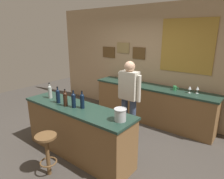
# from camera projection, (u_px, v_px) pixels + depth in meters

# --- Properties ---
(ground_plane) EXTENTS (10.00, 10.00, 0.00)m
(ground_plane) POSITION_uv_depth(u_px,v_px,m) (93.00, 144.00, 3.97)
(ground_plane) COLOR #423D38
(back_wall) EXTENTS (6.00, 0.09, 2.80)m
(back_wall) POSITION_uv_depth(u_px,v_px,m) (147.00, 62.00, 5.09)
(back_wall) COLOR tan
(back_wall) RESTS_ON ground_plane
(bar_counter) EXTENTS (2.21, 0.60, 0.92)m
(bar_counter) POSITION_uv_depth(u_px,v_px,m) (77.00, 131.00, 3.54)
(bar_counter) COLOR brown
(bar_counter) RESTS_ON ground_plane
(side_counter) EXTENTS (3.01, 0.56, 0.90)m
(side_counter) POSITION_uv_depth(u_px,v_px,m) (151.00, 104.00, 4.85)
(side_counter) COLOR brown
(side_counter) RESTS_ON ground_plane
(bartender) EXTENTS (0.52, 0.21, 1.62)m
(bartender) POSITION_uv_depth(u_px,v_px,m) (129.00, 95.00, 3.96)
(bartender) COLOR #384766
(bartender) RESTS_ON ground_plane
(bar_stool) EXTENTS (0.32, 0.32, 0.68)m
(bar_stool) POSITION_uv_depth(u_px,v_px,m) (47.00, 148.00, 3.00)
(bar_stool) COLOR brown
(bar_stool) RESTS_ON ground_plane
(wine_bottle_a) EXTENTS (0.07, 0.07, 0.31)m
(wine_bottle_a) POSITION_uv_depth(u_px,v_px,m) (50.00, 91.00, 3.80)
(wine_bottle_a) COLOR #999E99
(wine_bottle_a) RESTS_ON bar_counter
(wine_bottle_b) EXTENTS (0.07, 0.07, 0.31)m
(wine_bottle_b) POSITION_uv_depth(u_px,v_px,m) (58.00, 96.00, 3.54)
(wine_bottle_b) COLOR black
(wine_bottle_b) RESTS_ON bar_counter
(wine_bottle_c) EXTENTS (0.07, 0.07, 0.31)m
(wine_bottle_c) POSITION_uv_depth(u_px,v_px,m) (65.00, 99.00, 3.39)
(wine_bottle_c) COLOR black
(wine_bottle_c) RESTS_ON bar_counter
(wine_bottle_d) EXTENTS (0.07, 0.07, 0.31)m
(wine_bottle_d) POSITION_uv_depth(u_px,v_px,m) (73.00, 100.00, 3.33)
(wine_bottle_d) COLOR black
(wine_bottle_d) RESTS_ON bar_counter
(wine_bottle_e) EXTENTS (0.07, 0.07, 0.31)m
(wine_bottle_e) POSITION_uv_depth(u_px,v_px,m) (82.00, 100.00, 3.30)
(wine_bottle_e) COLOR black
(wine_bottle_e) RESTS_ON bar_counter
(ice_bucket) EXTENTS (0.19, 0.19, 0.19)m
(ice_bucket) POSITION_uv_depth(u_px,v_px,m) (120.00, 114.00, 2.84)
(ice_bucket) COLOR #B7BABF
(ice_bucket) RESTS_ON bar_counter
(wine_glass_a) EXTENTS (0.07, 0.07, 0.16)m
(wine_glass_a) POSITION_uv_depth(u_px,v_px,m) (190.00, 88.00, 4.19)
(wine_glass_a) COLOR silver
(wine_glass_a) RESTS_ON side_counter
(wine_glass_b) EXTENTS (0.07, 0.07, 0.16)m
(wine_glass_b) POSITION_uv_depth(u_px,v_px,m) (198.00, 88.00, 4.17)
(wine_glass_b) COLOR silver
(wine_glass_b) RESTS_ON side_counter
(coffee_mug) EXTENTS (0.12, 0.08, 0.09)m
(coffee_mug) POSITION_uv_depth(u_px,v_px,m) (175.00, 88.00, 4.41)
(coffee_mug) COLOR #338C4C
(coffee_mug) RESTS_ON side_counter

